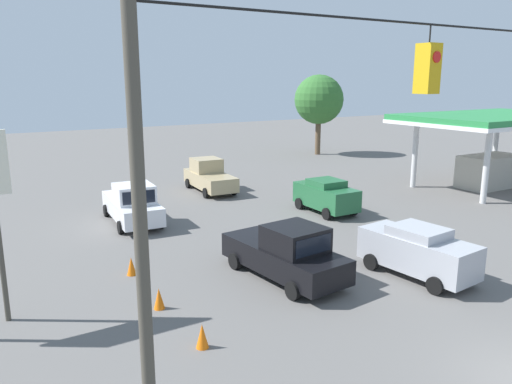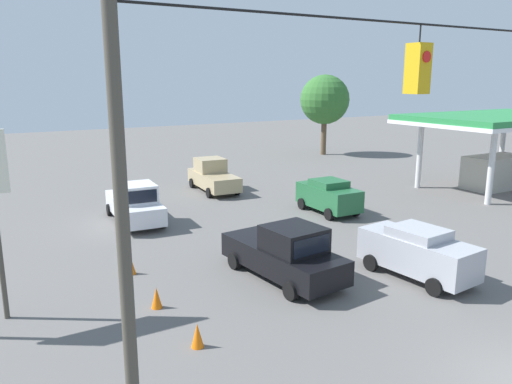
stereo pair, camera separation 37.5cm
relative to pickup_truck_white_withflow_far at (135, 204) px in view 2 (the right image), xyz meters
The scene contains 10 objects.
pickup_truck_white_withflow_far is the anchor object (origin of this frame).
sedan_green_oncoming_far 10.46m from the pickup_truck_white_withflow_far, 160.75° to the left, with size 2.08×3.99×1.85m.
pickup_truck_black_withflow_mid 10.47m from the pickup_truck_white_withflow_far, 104.49° to the left, with size 2.63×5.52×2.12m.
sedan_silver_crossing_near 14.29m from the pickup_truck_white_withflow_far, 119.09° to the left, with size 2.27×4.53×1.92m.
pickup_truck_tan_oncoming_deep 8.22m from the pickup_truck_white_withflow_far, 144.38° to the right, with size 2.41×5.24×2.12m.
traffic_cone_second 13.23m from the pickup_truck_white_withflow_far, 80.56° to the left, with size 0.36×0.36×0.71m, color orange.
traffic_cone_third 10.41m from the pickup_truck_white_withflow_far, 76.99° to the left, with size 0.36×0.36×0.71m, color orange.
traffic_cone_fourth 7.24m from the pickup_truck_white_withflow_far, 71.99° to the left, with size 0.36×0.36×0.71m, color orange.
gas_station 24.18m from the pickup_truck_white_withflow_far, behind, with size 12.86×7.80×4.98m.
tree_horizon_left 27.41m from the pickup_truck_white_withflow_far, 148.40° to the right, with size 4.73×4.73×7.70m.
Camera 2 is at (11.21, 5.68, 7.27)m, focal length 35.00 mm.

